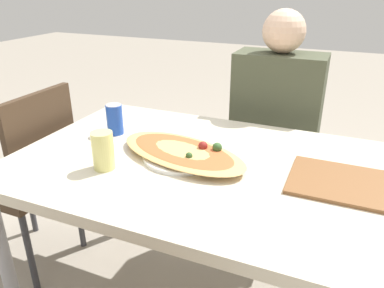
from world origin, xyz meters
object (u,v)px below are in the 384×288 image
at_px(dining_table, 202,178).
at_px(chair_far_seated, 276,145).
at_px(chair_side_left, 30,173).
at_px(pizza_main, 183,152).
at_px(person_seated, 275,116).
at_px(drink_glass, 103,151).
at_px(soda_can, 115,119).

distance_m(dining_table, chair_far_seated, 0.80).
height_order(dining_table, chair_side_left, chair_side_left).
xyz_separation_m(chair_far_seated, pizza_main, (-0.20, -0.76, 0.25)).
relative_size(dining_table, chair_far_seated, 1.48).
height_order(dining_table, person_seated, person_seated).
distance_m(person_seated, drink_glass, 0.93).
xyz_separation_m(chair_side_left, person_seated, (0.98, 0.65, 0.20)).
height_order(chair_side_left, drink_glass, chair_side_left).
bearing_deg(drink_glass, soda_can, 116.86).
bearing_deg(drink_glass, person_seated, 63.64).
bearing_deg(chair_far_seated, drink_glass, 66.44).
distance_m(pizza_main, drink_glass, 0.28).
xyz_separation_m(dining_table, chair_side_left, (-0.86, 0.01, -0.16)).
relative_size(chair_far_seated, soda_can, 7.23).
distance_m(dining_table, drink_glass, 0.36).
relative_size(pizza_main, drink_glass, 4.34).
bearing_deg(dining_table, person_seated, 79.05).
relative_size(chair_far_seated, drink_glass, 6.93).
relative_size(dining_table, pizza_main, 2.36).
bearing_deg(dining_table, chair_side_left, 179.47).
relative_size(soda_can, drink_glass, 0.96).
distance_m(dining_table, soda_can, 0.46).
height_order(chair_side_left, soda_can, chair_side_left).
height_order(dining_table, pizza_main, pizza_main).
relative_size(dining_table, drink_glass, 10.25).
distance_m(pizza_main, soda_can, 0.37).
relative_size(chair_far_seated, person_seated, 0.74).
xyz_separation_m(soda_can, drink_glass, (0.14, -0.28, 0.00)).
bearing_deg(chair_side_left, pizza_main, -90.18).
height_order(person_seated, drink_glass, person_seated).
distance_m(dining_table, pizza_main, 0.12).
bearing_deg(chair_side_left, dining_table, -90.53).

